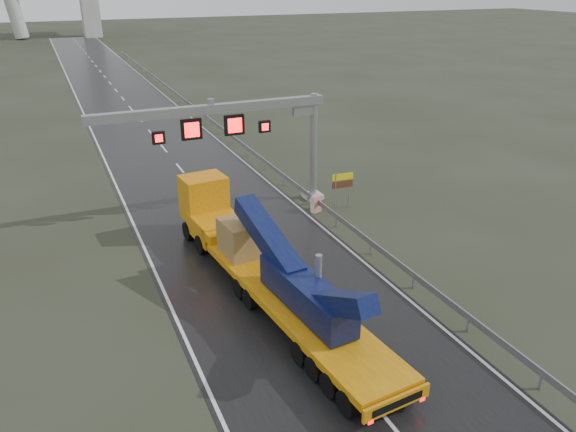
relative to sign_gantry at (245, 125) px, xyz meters
name	(u,v)px	position (x,y,z in m)	size (l,w,h in m)	color
ground	(357,383)	(-2.10, -17.99, -5.61)	(400.00, 400.00, 0.00)	#292C1E
road	(151,133)	(-2.10, 22.01, -5.60)	(11.00, 200.00, 0.02)	black
guardrail	(244,145)	(4.00, 12.01, -4.91)	(0.20, 140.00, 1.40)	gray
sign_gantry	(245,125)	(0.00, 0.00, 0.00)	(14.90, 1.20, 7.42)	#B0B1AC
heavy_haul_truck	(255,253)	(-2.95, -9.41, -3.92)	(4.48, 18.80, 4.38)	orange
exit_sign_pair	(342,184)	(5.68, -2.55, -3.87)	(1.46, 0.11, 2.49)	gray
striped_barrier	(316,204)	(3.90, -2.36, -5.05)	(0.66, 0.36, 1.12)	red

